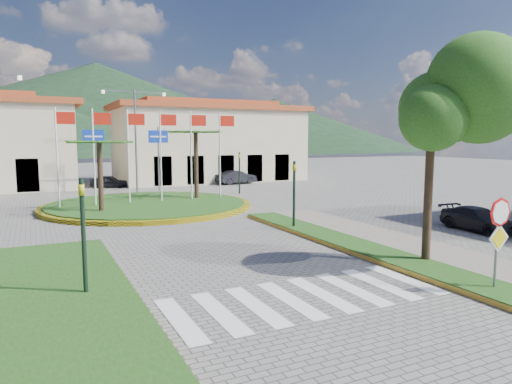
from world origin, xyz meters
name	(u,v)px	position (x,y,z in m)	size (l,w,h in m)	color
ground	(416,363)	(0.00, 0.00, 0.00)	(160.00, 160.00, 0.00)	slate
verge_right	(491,290)	(4.80, 2.00, 0.09)	(1.60, 28.00, 0.18)	#1A4012
median_left	(32,309)	(-6.50, 6.00, 0.09)	(5.00, 14.00, 0.18)	#1A4012
crosswalk	(303,297)	(0.00, 4.00, 0.01)	(8.00, 3.00, 0.01)	silver
roundabout_island	(148,205)	(0.00, 22.00, 0.17)	(12.70, 12.70, 6.00)	yellow
stop_sign	(499,229)	(4.90, 1.96, 1.79)	(0.80, 0.11, 2.65)	slate
deciduous_tree	(432,109)	(5.50, 5.00, 5.18)	(3.60, 3.60, 6.80)	black
traffic_light_left	(83,226)	(-5.20, 6.50, 1.94)	(0.15, 0.18, 3.20)	black
traffic_light_right	(294,188)	(4.50, 12.00, 1.94)	(0.15, 0.18, 3.20)	black
traffic_light_far	(239,169)	(8.00, 26.00, 1.94)	(0.18, 0.15, 3.20)	black
direction_sign_west	(94,148)	(-2.00, 30.97, 3.53)	(1.60, 0.14, 5.20)	slate
direction_sign_east	(158,147)	(3.00, 30.97, 3.53)	(1.60, 0.14, 5.20)	slate
street_lamp_centre	(136,135)	(1.00, 30.00, 4.50)	(4.80, 0.16, 8.00)	slate
building_right	(209,142)	(10.00, 38.00, 3.90)	(19.08, 9.54, 8.05)	beige
hill_far_mid	(98,107)	(15.00, 160.00, 15.00)	(180.00, 180.00, 30.00)	black
hill_far_east	(274,125)	(70.00, 135.00, 9.00)	(120.00, 120.00, 18.00)	black
hill_near_back	(14,124)	(-10.00, 130.00, 8.00)	(110.00, 110.00, 16.00)	black
car_dark_a	(109,181)	(-0.37, 35.00, 0.54)	(1.28, 3.18, 1.08)	black
car_dark_b	(236,177)	(10.86, 33.10, 0.64)	(1.35, 3.87, 1.28)	black
car_side_right	(478,219)	(12.00, 8.05, 0.54)	(1.50, 3.70, 1.07)	black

